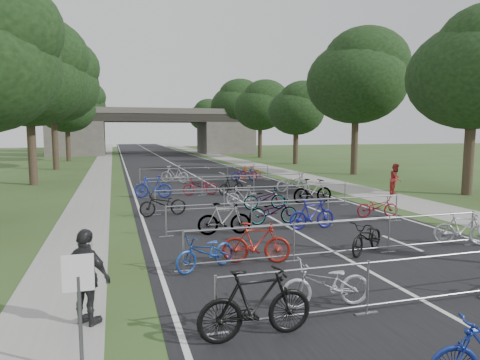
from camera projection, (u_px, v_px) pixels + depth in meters
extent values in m
cube|color=black|center=(166.00, 160.00, 53.11)|extent=(11.00, 140.00, 0.01)
cube|color=gray|center=(228.00, 159.00, 55.37)|extent=(3.00, 140.00, 0.01)
cube|color=gray|center=(103.00, 161.00, 51.00)|extent=(2.00, 140.00, 0.01)
cube|color=silver|center=(166.00, 160.00, 53.11)|extent=(0.12, 140.00, 0.00)
cube|color=#4F4D47|center=(77.00, 139.00, 63.88)|extent=(8.00, 8.00, 5.00)
cube|color=#4F4D47|center=(226.00, 138.00, 70.36)|extent=(8.00, 8.00, 5.00)
cube|color=black|center=(154.00, 118.00, 66.77)|extent=(30.00, 8.00, 1.20)
cube|color=#4F4D47|center=(156.00, 111.00, 63.03)|extent=(30.00, 0.40, 0.90)
cube|color=#4F4D47|center=(152.00, 113.00, 70.27)|extent=(30.00, 0.40, 0.90)
cylinder|color=#4C4C51|center=(80.00, 325.00, 6.33)|extent=(0.06, 0.06, 1.50)
cube|color=white|center=(78.00, 273.00, 6.24)|extent=(0.45, 0.04, 0.55)
cylinder|color=#33261C|center=(469.00, 156.00, 24.12)|extent=(0.56, 0.56, 4.48)
ellipsoid|color=black|center=(474.00, 76.00, 23.62)|extent=(7.17, 7.17, 5.88)
sphere|color=black|center=(458.00, 93.00, 24.06)|extent=(4.66, 4.66, 4.66)
cylinder|color=#33261C|center=(32.00, 150.00, 28.65)|extent=(0.56, 0.56, 4.72)
ellipsoid|color=black|center=(28.00, 79.00, 28.12)|extent=(7.56, 7.56, 6.20)
sphere|color=black|center=(36.00, 55.00, 27.64)|extent=(6.05, 6.05, 6.05)
sphere|color=black|center=(22.00, 94.00, 28.56)|extent=(4.91, 4.91, 4.91)
cylinder|color=#33261C|center=(355.00, 144.00, 35.52)|extent=(0.56, 0.56, 5.11)
ellipsoid|color=black|center=(356.00, 83.00, 34.95)|extent=(8.18, 8.18, 6.70)
sphere|color=black|center=(367.00, 61.00, 34.46)|extent=(6.54, 6.54, 6.54)
sphere|color=black|center=(347.00, 96.00, 35.40)|extent=(5.31, 5.31, 5.31)
cylinder|color=#33261C|center=(55.00, 142.00, 40.05)|extent=(0.56, 0.56, 5.25)
ellipsoid|color=black|center=(52.00, 86.00, 39.46)|extent=(8.40, 8.40, 6.89)
sphere|color=black|center=(58.00, 67.00, 38.96)|extent=(6.72, 6.72, 6.72)
sphere|color=black|center=(48.00, 98.00, 39.92)|extent=(5.46, 5.46, 5.46)
cylinder|color=#33261C|center=(296.00, 146.00, 47.03)|extent=(0.56, 0.56, 3.85)
ellipsoid|color=black|center=(296.00, 112.00, 46.60)|extent=(6.16, 6.16, 5.05)
sphere|color=black|center=(303.00, 100.00, 46.15)|extent=(4.93, 4.93, 4.93)
sphere|color=black|center=(290.00, 119.00, 47.02)|extent=(4.00, 4.00, 4.00)
cylinder|color=#33261C|center=(68.00, 144.00, 51.54)|extent=(0.56, 0.56, 4.20)
ellipsoid|color=black|center=(67.00, 109.00, 51.07)|extent=(6.72, 6.72, 5.51)
sphere|color=black|center=(71.00, 98.00, 50.61)|extent=(5.38, 5.38, 5.38)
sphere|color=black|center=(63.00, 116.00, 51.51)|extent=(4.37, 4.37, 4.37)
cylinder|color=#33261C|center=(260.00, 141.00, 58.42)|extent=(0.56, 0.56, 4.48)
ellipsoid|color=black|center=(260.00, 109.00, 57.92)|extent=(7.17, 7.17, 5.88)
sphere|color=black|center=(266.00, 98.00, 57.45)|extent=(5.73, 5.73, 5.73)
sphere|color=black|center=(255.00, 115.00, 58.36)|extent=(4.66, 4.66, 4.66)
cylinder|color=#33261C|center=(76.00, 140.00, 62.95)|extent=(0.56, 0.56, 4.72)
ellipsoid|color=black|center=(75.00, 108.00, 62.42)|extent=(7.56, 7.56, 6.20)
sphere|color=black|center=(79.00, 97.00, 61.94)|extent=(6.05, 6.05, 6.05)
sphere|color=black|center=(72.00, 114.00, 62.86)|extent=(4.91, 4.91, 4.91)
cylinder|color=#33261C|center=(236.00, 138.00, 69.82)|extent=(0.56, 0.56, 5.11)
ellipsoid|color=black|center=(236.00, 107.00, 69.25)|extent=(8.18, 8.18, 6.70)
sphere|color=black|center=(240.00, 96.00, 68.76)|extent=(6.54, 6.54, 6.54)
sphere|color=black|center=(232.00, 113.00, 69.70)|extent=(5.31, 5.31, 5.31)
cylinder|color=#33261C|center=(82.00, 137.00, 74.35)|extent=(0.56, 0.56, 5.25)
ellipsoid|color=black|center=(81.00, 107.00, 73.76)|extent=(8.40, 8.40, 6.89)
sphere|color=black|center=(84.00, 97.00, 73.26)|extent=(6.72, 6.72, 6.72)
sphere|color=black|center=(78.00, 113.00, 74.22)|extent=(5.46, 5.46, 5.46)
cylinder|color=#33261C|center=(219.00, 140.00, 81.33)|extent=(0.56, 0.56, 3.85)
ellipsoid|color=black|center=(219.00, 120.00, 80.90)|extent=(6.16, 6.16, 5.05)
sphere|color=black|center=(222.00, 113.00, 80.45)|extent=(4.93, 4.93, 4.93)
sphere|color=black|center=(215.00, 124.00, 81.32)|extent=(4.00, 4.00, 4.00)
cylinder|color=#33261C|center=(86.00, 139.00, 85.84)|extent=(0.56, 0.56, 4.20)
ellipsoid|color=black|center=(85.00, 118.00, 85.37)|extent=(6.72, 6.72, 5.51)
sphere|color=black|center=(88.00, 111.00, 84.91)|extent=(5.38, 5.38, 5.38)
sphere|color=black|center=(83.00, 122.00, 85.80)|extent=(4.37, 4.37, 4.37)
cylinder|color=#33261C|center=(206.00, 137.00, 92.72)|extent=(0.56, 0.56, 4.48)
ellipsoid|color=black|center=(205.00, 117.00, 92.22)|extent=(7.17, 7.17, 5.88)
sphere|color=black|center=(209.00, 110.00, 91.75)|extent=(5.73, 5.73, 5.73)
sphere|color=black|center=(203.00, 121.00, 92.66)|extent=(4.66, 4.66, 4.66)
cylinder|color=gray|center=(433.00, 256.00, 8.79)|extent=(9.20, 0.04, 0.04)
cylinder|color=gray|center=(431.00, 297.00, 8.89)|extent=(9.20, 0.04, 0.04)
cylinder|color=gray|center=(216.00, 305.00, 7.55)|extent=(0.05, 0.05, 1.10)
cube|color=gray|center=(216.00, 334.00, 7.61)|extent=(0.50, 0.08, 0.03)
cylinder|color=gray|center=(367.00, 287.00, 8.41)|extent=(0.05, 0.05, 1.10)
cube|color=gray|center=(366.00, 313.00, 8.47)|extent=(0.50, 0.08, 0.03)
cylinder|color=gray|center=(343.00, 221.00, 12.22)|extent=(9.20, 0.04, 0.04)
cylinder|color=gray|center=(343.00, 251.00, 12.32)|extent=(9.20, 0.04, 0.04)
cylinder|color=gray|center=(184.00, 251.00, 10.98)|extent=(0.05, 0.05, 1.10)
cube|color=gray|center=(184.00, 271.00, 11.04)|extent=(0.50, 0.08, 0.03)
cylinder|color=gray|center=(294.00, 242.00, 11.84)|extent=(0.05, 0.05, 1.10)
cube|color=gray|center=(293.00, 261.00, 11.90)|extent=(0.50, 0.08, 0.03)
cylinder|color=gray|center=(389.00, 235.00, 12.70)|extent=(0.05, 0.05, 1.10)
cube|color=gray|center=(388.00, 252.00, 12.77)|extent=(0.50, 0.08, 0.03)
cylinder|color=gray|center=(472.00, 228.00, 13.57)|extent=(0.05, 0.05, 1.10)
cube|color=gray|center=(471.00, 244.00, 13.63)|extent=(0.50, 0.08, 0.03)
cylinder|color=gray|center=(291.00, 201.00, 15.84)|extent=(9.20, 0.04, 0.04)
cylinder|color=gray|center=(290.00, 224.00, 15.94)|extent=(9.20, 0.04, 0.04)
cylinder|color=gray|center=(166.00, 221.00, 14.60)|extent=(0.05, 0.05, 1.10)
cube|color=gray|center=(166.00, 236.00, 14.66)|extent=(0.50, 0.08, 0.03)
cylinder|color=gray|center=(251.00, 216.00, 15.46)|extent=(0.05, 0.05, 1.10)
cube|color=gray|center=(251.00, 231.00, 15.52)|extent=(0.50, 0.08, 0.03)
cylinder|color=gray|center=(328.00, 212.00, 16.32)|extent=(0.05, 0.05, 1.10)
cube|color=gray|center=(327.00, 225.00, 16.39)|extent=(0.50, 0.08, 0.03)
cylinder|color=gray|center=(396.00, 208.00, 17.19)|extent=(0.05, 0.05, 1.10)
cube|color=gray|center=(396.00, 221.00, 17.25)|extent=(0.50, 0.08, 0.03)
cylinder|color=gray|center=(256.00, 187.00, 19.65)|extent=(9.20, 0.04, 0.04)
cylinder|color=gray|center=(256.00, 206.00, 19.75)|extent=(9.20, 0.04, 0.04)
cylinder|color=gray|center=(155.00, 203.00, 18.41)|extent=(0.05, 0.05, 1.10)
cube|color=gray|center=(155.00, 215.00, 18.47)|extent=(0.50, 0.08, 0.03)
cylinder|color=gray|center=(224.00, 199.00, 19.27)|extent=(0.05, 0.05, 1.10)
cube|color=gray|center=(224.00, 211.00, 19.33)|extent=(0.50, 0.08, 0.03)
cylinder|color=gray|center=(287.00, 196.00, 20.14)|extent=(0.05, 0.05, 1.10)
cube|color=gray|center=(287.00, 208.00, 20.20)|extent=(0.50, 0.08, 0.03)
cylinder|color=gray|center=(345.00, 194.00, 21.00)|extent=(0.05, 0.05, 1.10)
cube|color=gray|center=(345.00, 204.00, 21.06)|extent=(0.50, 0.08, 0.03)
cylinder|color=gray|center=(228.00, 176.00, 24.41)|extent=(9.20, 0.04, 0.04)
cylinder|color=gray|center=(228.00, 191.00, 24.51)|extent=(9.20, 0.04, 0.04)
cylinder|color=gray|center=(147.00, 188.00, 23.17)|extent=(0.05, 0.05, 1.10)
cube|color=gray|center=(147.00, 198.00, 23.23)|extent=(0.50, 0.08, 0.03)
cylinder|color=gray|center=(202.00, 186.00, 24.04)|extent=(0.05, 0.05, 1.10)
cube|color=gray|center=(202.00, 195.00, 24.10)|extent=(0.50, 0.08, 0.03)
cylinder|color=gray|center=(254.00, 184.00, 24.90)|extent=(0.05, 0.05, 1.10)
cube|color=gray|center=(254.00, 193.00, 24.96)|extent=(0.50, 0.08, 0.03)
cylinder|color=gray|center=(302.00, 182.00, 25.76)|extent=(0.05, 0.05, 1.10)
cube|color=gray|center=(302.00, 191.00, 25.82)|extent=(0.50, 0.08, 0.03)
cylinder|color=gray|center=(207.00, 168.00, 30.13)|extent=(9.20, 0.04, 0.04)
cylinder|color=gray|center=(207.00, 180.00, 30.23)|extent=(9.20, 0.04, 0.04)
cylinder|color=gray|center=(140.00, 177.00, 28.89)|extent=(0.05, 0.05, 1.10)
cube|color=gray|center=(140.00, 184.00, 28.95)|extent=(0.50, 0.08, 0.03)
cylinder|color=gray|center=(185.00, 175.00, 29.75)|extent=(0.05, 0.05, 1.10)
cube|color=gray|center=(185.00, 183.00, 29.81)|extent=(0.50, 0.08, 0.03)
cylinder|color=gray|center=(228.00, 174.00, 30.62)|extent=(0.05, 0.05, 1.10)
cube|color=gray|center=(228.00, 181.00, 30.68)|extent=(0.50, 0.08, 0.03)
cylinder|color=gray|center=(268.00, 173.00, 31.48)|extent=(0.05, 0.05, 1.10)
cube|color=gray|center=(268.00, 180.00, 31.54)|extent=(0.50, 0.08, 0.03)
imported|color=black|center=(256.00, 304.00, 7.39)|extent=(2.12, 0.67, 1.26)
imported|color=silver|center=(326.00, 284.00, 8.73)|extent=(1.96, 0.85, 1.00)
imported|color=#1B3F97|center=(206.00, 252.00, 11.13)|extent=(1.93, 1.35, 0.96)
imported|color=maroon|center=(256.00, 243.00, 11.68)|extent=(1.95, 1.03, 1.13)
imported|color=black|center=(367.00, 237.00, 12.62)|extent=(1.92, 1.56, 0.98)
imported|color=#A3A5AB|center=(462.00, 229.00, 13.56)|extent=(1.77, 1.22, 1.04)
imported|color=gray|center=(224.00, 219.00, 14.89)|extent=(1.92, 0.71, 1.13)
imported|color=gray|center=(273.00, 211.00, 16.60)|extent=(1.96, 0.72, 1.02)
imported|color=navy|center=(312.00, 215.00, 15.75)|extent=(1.83, 0.57, 1.09)
imported|color=maroon|center=(377.00, 207.00, 17.92)|extent=(1.83, 0.98, 0.91)
imported|color=black|center=(163.00, 204.00, 18.18)|extent=(2.11, 1.02, 1.06)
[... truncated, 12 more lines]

